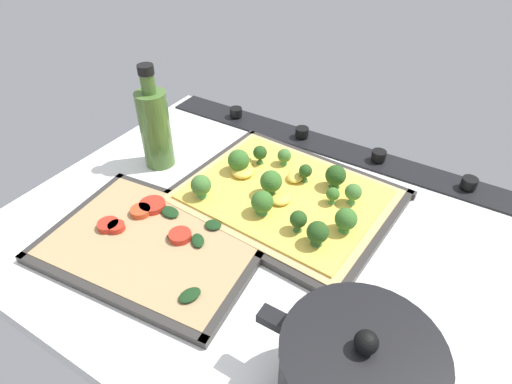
{
  "coord_description": "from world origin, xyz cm",
  "views": [
    {
      "loc": [
        -25.39,
        44.28,
        48.85
      ],
      "look_at": [
        3.44,
        -2.13,
        5.37
      ],
      "focal_mm": 30.52,
      "sensor_mm": 36.0,
      "label": 1
    }
  ],
  "objects_px": {
    "veggie_pizza_back": "(154,240)",
    "oil_bottle": "(155,126)",
    "baking_tray_back": "(154,245)",
    "broccoli_pizza": "(284,193)",
    "baking_tray_front": "(285,200)",
    "cooking_pot": "(356,378)"
  },
  "relations": [
    {
      "from": "veggie_pizza_back",
      "to": "oil_bottle",
      "type": "bearing_deg",
      "value": -50.82
    },
    {
      "from": "baking_tray_back",
      "to": "veggie_pizza_back",
      "type": "relative_size",
      "value": 1.08
    },
    {
      "from": "broccoli_pizza",
      "to": "veggie_pizza_back",
      "type": "relative_size",
      "value": 1.09
    },
    {
      "from": "baking_tray_back",
      "to": "veggie_pizza_back",
      "type": "height_order",
      "value": "veggie_pizza_back"
    },
    {
      "from": "baking_tray_front",
      "to": "broccoli_pizza",
      "type": "bearing_deg",
      "value": 65.85
    },
    {
      "from": "veggie_pizza_back",
      "to": "oil_bottle",
      "type": "relative_size",
      "value": 1.62
    },
    {
      "from": "baking_tray_front",
      "to": "cooking_pot",
      "type": "bearing_deg",
      "value": 130.57
    },
    {
      "from": "baking_tray_back",
      "to": "cooking_pot",
      "type": "height_order",
      "value": "cooking_pot"
    },
    {
      "from": "cooking_pot",
      "to": "oil_bottle",
      "type": "relative_size",
      "value": 1.17
    },
    {
      "from": "broccoli_pizza",
      "to": "cooking_pot",
      "type": "distance_m",
      "value": 0.36
    },
    {
      "from": "cooking_pot",
      "to": "baking_tray_front",
      "type": "bearing_deg",
      "value": -49.43
    },
    {
      "from": "baking_tray_front",
      "to": "oil_bottle",
      "type": "distance_m",
      "value": 0.28
    },
    {
      "from": "baking_tray_front",
      "to": "baking_tray_back",
      "type": "height_order",
      "value": "same"
    },
    {
      "from": "baking_tray_front",
      "to": "baking_tray_back",
      "type": "distance_m",
      "value": 0.24
    },
    {
      "from": "baking_tray_back",
      "to": "oil_bottle",
      "type": "bearing_deg",
      "value": -50.84
    },
    {
      "from": "broccoli_pizza",
      "to": "veggie_pizza_back",
      "type": "distance_m",
      "value": 0.23
    },
    {
      "from": "broccoli_pizza",
      "to": "veggie_pizza_back",
      "type": "xyz_separation_m",
      "value": [
        0.12,
        0.2,
        -0.01
      ]
    },
    {
      "from": "baking_tray_front",
      "to": "veggie_pizza_back",
      "type": "bearing_deg",
      "value": 58.91
    },
    {
      "from": "oil_bottle",
      "to": "broccoli_pizza",
      "type": "bearing_deg",
      "value": -175.43
    },
    {
      "from": "baking_tray_front",
      "to": "oil_bottle",
      "type": "relative_size",
      "value": 1.89
    },
    {
      "from": "veggie_pizza_back",
      "to": "baking_tray_back",
      "type": "bearing_deg",
      "value": 128.13
    },
    {
      "from": "baking_tray_back",
      "to": "oil_bottle",
      "type": "height_order",
      "value": "oil_bottle"
    }
  ]
}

